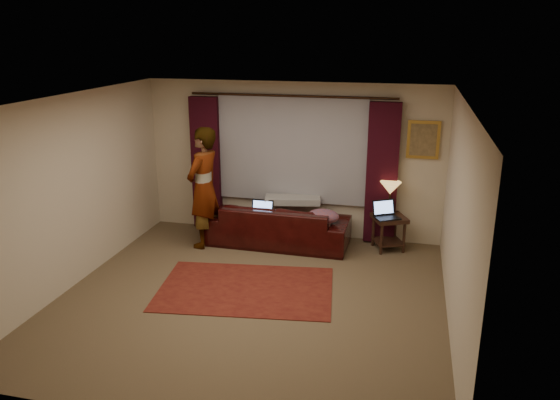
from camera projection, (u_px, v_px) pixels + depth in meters
The scene contains 20 objects.
floor at pixel (251, 298), 7.23m from camera, with size 5.00×5.00×0.01m, color brown.
ceiling at pixel (248, 100), 6.45m from camera, with size 5.00×5.00×0.02m, color silver.
wall_back at pixel (292, 160), 9.16m from camera, with size 5.00×0.02×2.60m, color beige.
wall_front at pixel (163, 294), 4.52m from camera, with size 5.00×0.02×2.60m, color beige.
wall_left at pixel (73, 191), 7.40m from camera, with size 0.02×5.00×2.60m, color beige.
wall_right at pixel (458, 220), 6.28m from camera, with size 0.02×5.00×2.60m, color beige.
sheer_curtain at pixel (292, 149), 9.04m from camera, with size 2.50×0.05×1.80m, color #929199.
drape_left at pixel (206, 164), 9.43m from camera, with size 0.50×0.14×2.30m, color black.
drape_right at pixel (382, 174), 8.75m from camera, with size 0.50×0.14×2.30m, color black.
curtain_rod at pixel (291, 96), 8.73m from camera, with size 0.04×0.04×3.40m, color black.
picture_frame at pixel (423, 140), 8.52m from camera, with size 0.50×0.04×0.60m, color #B78934.
sofa at pixel (279, 217), 8.92m from camera, with size 2.30×0.99×0.93m, color black.
throw_blanket at pixel (293, 185), 9.01m from camera, with size 0.91×0.36×0.11m, color #989590.
clothing_pile at pixel (323, 217), 8.60m from camera, with size 0.51×0.40×0.22m, color #734456.
laptop_sofa at pixel (260, 210), 8.83m from camera, with size 0.36×0.40×0.26m, color black, non-canonical shape.
area_rug at pixel (246, 289), 7.46m from camera, with size 2.35×1.57×0.01m, color maroon.
end_table at pixel (388, 233), 8.75m from camera, with size 0.49×0.49×0.56m, color black.
tiffany_lamp at pixel (390, 198), 8.69m from camera, with size 0.33×0.33×0.53m, color olive, non-canonical shape.
laptop_table at pixel (388, 210), 8.52m from camera, with size 0.37×0.40×0.27m, color black, non-canonical shape.
person at pixel (204, 188), 8.71m from camera, with size 0.57×0.57×1.96m, color #989590.
Camera 1 is at (1.90, -6.24, 3.39)m, focal length 35.00 mm.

